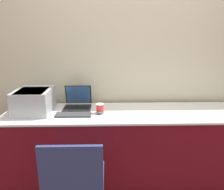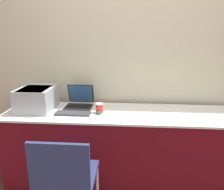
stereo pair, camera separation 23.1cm
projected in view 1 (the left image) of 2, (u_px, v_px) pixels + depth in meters
name	position (u px, v px, depth m)	size (l,w,h in m)	color
wall_back	(125.00, 60.00, 2.59)	(8.00, 0.05, 2.60)	beige
table	(127.00, 145.00, 2.44)	(2.61, 0.65, 0.79)	maroon
printer	(34.00, 100.00, 2.30)	(0.36, 0.44, 0.24)	#B2B7BC
laptop_left	(78.00, 103.00, 2.45)	(0.30, 0.30, 0.24)	black
external_keyboard	(73.00, 115.00, 2.22)	(0.36, 0.13, 0.02)	#3D3D42
coffee_cup	(100.00, 108.00, 2.28)	(0.08, 0.08, 0.10)	red
mouse	(100.00, 113.00, 2.25)	(0.06, 0.05, 0.03)	#4C4C51
chair	(75.00, 178.00, 1.69)	(0.45, 0.46, 0.87)	navy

